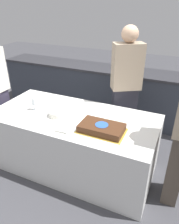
{
  "coord_description": "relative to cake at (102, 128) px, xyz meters",
  "views": [
    {
      "loc": [
        1.12,
        -1.99,
        2.03
      ],
      "look_at": [
        0.22,
        0.0,
        0.87
      ],
      "focal_mm": 35.0,
      "sensor_mm": 36.0,
      "label": 1
    }
  ],
  "objects": [
    {
      "name": "cake",
      "position": [
        0.0,
        0.0,
        0.0
      ],
      "size": [
        0.5,
        0.31,
        0.08
      ],
      "color": "gold",
      "rests_on": "dining_table"
    },
    {
      "name": "ground_plane",
      "position": [
        -0.43,
        0.17,
        -0.8
      ],
      "size": [
        14.0,
        14.0,
        0.0
      ],
      "primitive_type": "plane",
      "color": "#424247"
    },
    {
      "name": "dining_table",
      "position": [
        -0.43,
        0.17,
        -0.42
      ],
      "size": [
        2.0,
        0.95,
        0.77
      ],
      "color": "silver",
      "rests_on": "ground_plane"
    },
    {
      "name": "side_plate_near_cake",
      "position": [
        0.06,
        0.29,
        -0.04
      ],
      "size": [
        0.21,
        0.21,
        0.0
      ],
      "color": "white",
      "rests_on": "dining_table"
    },
    {
      "name": "plate_stack",
      "position": [
        -0.6,
        0.1,
        -0.01
      ],
      "size": [
        0.21,
        0.21,
        0.06
      ],
      "color": "white",
      "rests_on": "dining_table"
    },
    {
      "name": "wine_glass",
      "position": [
        -0.94,
        0.11,
        0.07
      ],
      "size": [
        0.07,
        0.07,
        0.16
      ],
      "color": "white",
      "rests_on": "dining_table"
    },
    {
      "name": "utensil_pile",
      "position": [
        -0.38,
        -0.17,
        -0.03
      ],
      "size": [
        0.15,
        0.09,
        0.02
      ],
      "color": "white",
      "rests_on": "dining_table"
    },
    {
      "name": "back_counter",
      "position": [
        -0.43,
        1.72,
        -0.34
      ],
      "size": [
        4.4,
        0.58,
        0.92
      ],
      "color": "#333842",
      "rests_on": "ground_plane"
    },
    {
      "name": "person_cutting_cake",
      "position": [
        -0.0,
        0.86,
        0.1
      ],
      "size": [
        0.43,
        0.37,
        1.74
      ],
      "rotation": [
        0.0,
        0.0,
        -2.59
      ],
      "color": "#282833",
      "rests_on": "ground_plane"
    }
  ]
}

